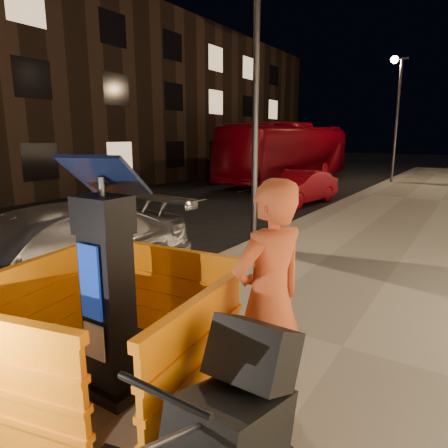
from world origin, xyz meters
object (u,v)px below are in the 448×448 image
Objects in this scene: barrier_back at (179,299)px; car_silver at (42,309)px; barrier_front at (4,392)px; barrier_kerbside at (46,311)px; parking_kiosk at (108,288)px; barrier_bldgside at (198,368)px; man at (269,300)px; bus_doubledecker at (288,182)px; car_red at (299,203)px; stroller at (231,422)px.

car_silver is at bearing 176.16° from barrier_back.
barrier_front is 1.00× the size of barrier_kerbside.
parking_kiosk is 1.05m from barrier_bldgside.
car_silver is 2.51× the size of man.
barrier_kerbside is 19.18m from bus_doubledecker.
barrier_bldgside is (1.90, 0.00, 0.00)m from barrier_kerbside.
barrier_front is 13.02m from car_red.
barrier_back is 11.18m from car_red.
man reaches higher than car_silver.
car_red is (-2.96, 12.65, -0.71)m from barrier_front.
car_red is at bearing 111.68° from stroller.
man reaches higher than barrier_back.
stroller reaches higher than car_silver.
man is at bearing 36.98° from barrier_front.
barrier_bldgside is at bearing 146.92° from stroller.
barrier_front reaches higher than stroller.
parking_kiosk is 1.40× the size of barrier_kerbside.
stroller is (1.47, -1.31, -0.00)m from barrier_back.
barrier_front reaches higher than car_silver.
car_red is (-2.96, 10.75, -0.71)m from barrier_back.
barrier_kerbside reaches higher than car_silver.
stroller is (0.20, -0.90, -0.43)m from man.
barrier_back is 1.40m from man.
car_silver is (-3.47, 0.91, -0.71)m from barrier_bldgside.
barrier_kerbside is at bearing -71.64° from car_red.
barrier_front is at bearing -30.94° from car_silver.
barrier_bldgside is at bearing -67.20° from bus_doubledecker.
stroller is (2.42, -0.36, -0.00)m from barrier_kerbside.
parking_kiosk is 12.13m from car_red.
man is (1.27, 0.54, -0.02)m from parking_kiosk.
parking_kiosk is 0.55× the size of car_red.
bus_doubledecker is at bearing 114.08° from stroller.
barrier_front is at bearing -68.21° from car_red.
bus_doubledecker is at bearing 105.16° from barrier_back.
barrier_front is at bearing -156.40° from stroller.
man is at bearing 104.07° from stroller.
barrier_front is at bearing -18.73° from man.
barrier_back is (0.00, 1.90, 0.00)m from barrier_front.
barrier_front and barrier_bldgside have the same top height.
man is (0.32, 0.54, 0.42)m from barrier_bldgside.
bus_doubledecker is (-6.32, 19.35, -0.71)m from barrier_front.
barrier_back reaches higher than stroller.
barrier_bldgside is at bearing -62.91° from car_red.
barrier_front is at bearing -70.67° from bus_doubledecker.
barrier_bldgside is 12.36m from car_red.
barrier_front is 3.21m from car_silver.
parking_kiosk reaches higher than car_silver.
man is (1.27, -0.41, 0.42)m from barrier_back.
parking_kiosk is 0.41× the size of car_silver.
barrier_front is 1.58m from stroller.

